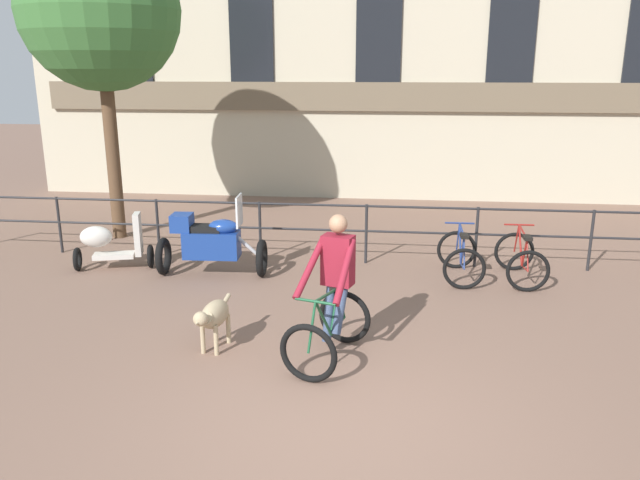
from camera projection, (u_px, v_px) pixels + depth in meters
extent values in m
plane|color=#7A5B4C|center=(342.00, 427.00, 5.98)|extent=(60.00, 60.00, 0.00)
cylinder|color=#232326|center=(59.00, 225.00, 11.43)|extent=(0.05, 0.05, 1.05)
cylinder|color=#232326|center=(158.00, 228.00, 11.23)|extent=(0.05, 0.05, 1.05)
cylinder|color=#232326|center=(260.00, 231.00, 11.02)|extent=(0.05, 0.05, 1.05)
cylinder|color=#232326|center=(366.00, 234.00, 10.81)|extent=(0.05, 0.05, 1.05)
cylinder|color=#232326|center=(476.00, 237.00, 10.61)|extent=(0.05, 0.05, 1.05)
cylinder|color=#232326|center=(591.00, 241.00, 10.40)|extent=(0.05, 0.05, 1.05)
cylinder|color=#232326|center=(367.00, 206.00, 10.68)|extent=(15.00, 0.04, 0.04)
cylinder|color=#232326|center=(366.00, 231.00, 10.80)|extent=(15.00, 0.04, 0.04)
cube|color=brown|center=(377.00, 97.00, 15.46)|extent=(17.10, 0.12, 0.70)
torus|color=black|center=(308.00, 353.00, 6.74)|extent=(0.67, 0.26, 0.68)
torus|color=black|center=(345.00, 317.00, 7.72)|extent=(0.67, 0.26, 0.68)
cylinder|color=#194C2D|center=(324.00, 319.00, 7.06)|extent=(0.17, 0.48, 0.60)
cylinder|color=#194C2D|center=(334.00, 311.00, 7.36)|extent=(0.10, 0.23, 0.52)
cylinder|color=#194C2D|center=(327.00, 295.00, 7.08)|extent=(0.22, 0.65, 0.10)
cylinder|color=#194C2D|center=(338.00, 325.00, 7.53)|extent=(0.15, 0.43, 0.08)
cylinder|color=#194C2D|center=(341.00, 303.00, 7.55)|extent=(0.10, 0.26, 0.47)
cylinder|color=#194C2D|center=(312.00, 327.00, 6.76)|extent=(0.09, 0.22, 0.54)
cylinder|color=#194C2D|center=(315.00, 302.00, 6.78)|extent=(0.47, 0.17, 0.03)
cube|color=black|center=(338.00, 287.00, 7.37)|extent=(0.18, 0.26, 0.05)
cube|color=maroon|center=(338.00, 260.00, 7.28)|extent=(0.41, 0.31, 0.60)
sphere|color=#A87A5B|center=(338.00, 224.00, 7.16)|extent=(0.22, 0.22, 0.22)
cylinder|color=maroon|center=(310.00, 267.00, 7.07)|extent=(0.34, 0.69, 0.60)
cylinder|color=maroon|center=(345.00, 272.00, 6.92)|extent=(0.22, 0.71, 0.60)
cylinder|color=#384766|center=(329.00, 312.00, 7.39)|extent=(0.17, 0.32, 0.69)
cylinder|color=#384766|center=(340.00, 309.00, 7.32)|extent=(0.22, 0.32, 0.58)
ellipsoid|color=tan|center=(215.00, 314.00, 7.54)|extent=(0.36, 0.60, 0.32)
cylinder|color=tan|center=(207.00, 319.00, 7.32)|extent=(0.20, 0.19, 0.18)
sphere|color=tan|center=(201.00, 319.00, 7.17)|extent=(0.17, 0.17, 0.17)
cone|color=tan|center=(197.00, 323.00, 7.10)|extent=(0.11, 0.12, 0.10)
cylinder|color=tan|center=(226.00, 299.00, 7.83)|extent=(0.09, 0.19, 0.12)
cylinder|color=tan|center=(203.00, 338.00, 7.46)|extent=(0.06, 0.06, 0.38)
cylinder|color=tan|center=(216.00, 340.00, 7.42)|extent=(0.06, 0.06, 0.38)
cylinder|color=tan|center=(216.00, 327.00, 7.79)|extent=(0.06, 0.06, 0.38)
cylinder|color=tan|center=(228.00, 328.00, 7.75)|extent=(0.06, 0.06, 0.38)
torus|color=black|center=(262.00, 258.00, 10.18)|extent=(0.15, 0.63, 0.62)
torus|color=black|center=(163.00, 256.00, 10.28)|extent=(0.15, 0.63, 0.62)
cube|color=navy|center=(212.00, 244.00, 10.17)|extent=(0.92, 0.44, 0.44)
ellipsoid|color=navy|center=(223.00, 227.00, 10.08)|extent=(0.50, 0.34, 0.24)
cube|color=black|center=(204.00, 228.00, 10.10)|extent=(0.57, 0.33, 0.10)
cylinder|color=#B2B2B7|center=(249.00, 247.00, 10.14)|extent=(0.46, 0.08, 0.41)
cube|color=silver|center=(239.00, 211.00, 9.99)|extent=(0.05, 0.44, 0.50)
cube|color=navy|center=(182.00, 223.00, 10.10)|extent=(0.34, 0.38, 0.28)
torus|color=black|center=(457.00, 250.00, 10.58)|extent=(0.66, 0.07, 0.66)
torus|color=black|center=(464.00, 269.00, 9.57)|extent=(0.66, 0.07, 0.66)
cylinder|color=navy|center=(460.00, 243.00, 10.12)|extent=(0.04, 0.47, 0.58)
cylinder|color=navy|center=(462.00, 251.00, 9.83)|extent=(0.04, 0.22, 0.51)
cylinder|color=navy|center=(462.00, 230.00, 9.97)|extent=(0.04, 0.63, 0.10)
cylinder|color=navy|center=(462.00, 266.00, 9.78)|extent=(0.03, 0.42, 0.07)
cylinder|color=navy|center=(464.00, 253.00, 9.62)|extent=(0.03, 0.25, 0.46)
cylinder|color=navy|center=(458.00, 237.00, 10.42)|extent=(0.03, 0.21, 0.52)
cylinder|color=navy|center=(460.00, 223.00, 10.26)|extent=(0.48, 0.04, 0.03)
cube|color=black|center=(464.00, 236.00, 9.67)|extent=(0.12, 0.24, 0.05)
torus|color=black|center=(514.00, 251.00, 10.47)|extent=(0.66, 0.07, 0.66)
torus|color=black|center=(528.00, 271.00, 9.47)|extent=(0.66, 0.07, 0.66)
cylinder|color=maroon|center=(520.00, 245.00, 10.02)|extent=(0.04, 0.47, 0.58)
cylinder|color=maroon|center=(524.00, 253.00, 9.73)|extent=(0.04, 0.22, 0.51)
cylinder|color=maroon|center=(523.00, 232.00, 9.86)|extent=(0.04, 0.63, 0.10)
cylinder|color=maroon|center=(525.00, 268.00, 9.68)|extent=(0.03, 0.42, 0.07)
cylinder|color=maroon|center=(528.00, 255.00, 9.52)|extent=(0.03, 0.25, 0.46)
cylinder|color=maroon|center=(517.00, 238.00, 10.31)|extent=(0.03, 0.21, 0.52)
cylinder|color=maroon|center=(519.00, 225.00, 10.15)|extent=(0.48, 0.04, 0.03)
cube|color=black|center=(527.00, 238.00, 9.56)|extent=(0.12, 0.24, 0.05)
torus|color=black|center=(151.00, 256.00, 10.65)|extent=(0.18, 0.41, 0.40)
torus|color=black|center=(77.00, 259.00, 10.49)|extent=(0.18, 0.41, 0.40)
cube|color=beige|center=(114.00, 255.00, 10.56)|extent=(0.72, 0.44, 0.08)
cube|color=beige|center=(138.00, 234.00, 10.52)|extent=(0.18, 0.33, 0.72)
ellipsoid|color=beige|center=(96.00, 237.00, 10.43)|extent=(0.58, 0.42, 0.36)
cylinder|color=brown|center=(112.00, 150.00, 12.15)|extent=(0.26, 0.26, 3.52)
sphere|color=#386B33|center=(100.00, 10.00, 11.45)|extent=(2.95, 2.95, 2.95)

